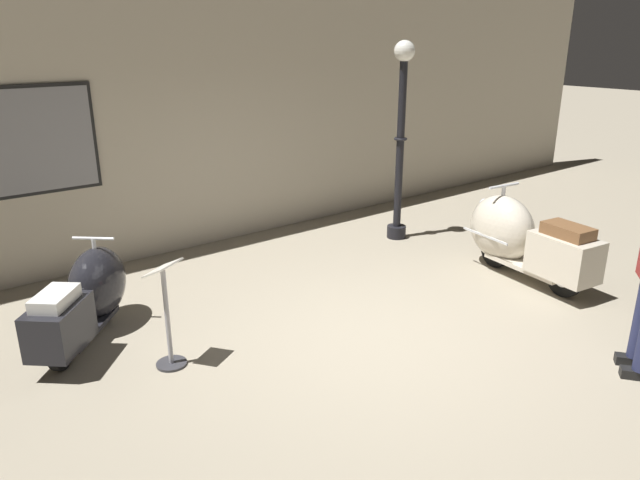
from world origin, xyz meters
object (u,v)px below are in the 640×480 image
Objects in this scene: scooter_1 at (519,237)px; info_stanchion at (168,324)px; lamppost at (401,134)px; scooter_0 at (87,296)px.

scooter_1 is 1.83× the size of info_stanchion.
info_stanchion is (-4.20, -1.32, -1.13)m from lamppost.
scooter_1 is (4.74, -1.68, 0.07)m from scooter_0.
scooter_0 is at bearing 111.12° from info_stanchion.
scooter_1 is 2.24m from lamppost.
lamppost reaches higher than scooter_0.
scooter_0 is at bearing -176.25° from lamppost.
lamppost is (-0.15, 1.98, 1.05)m from scooter_1.
lamppost is at bearing 12.00° from scooter_1.
scooter_0 is 5.03m from scooter_1.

